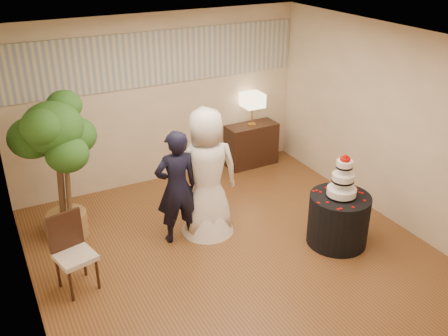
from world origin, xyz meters
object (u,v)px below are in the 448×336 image
wedding_cake (343,176)px  side_chair (75,255)px  bride (207,173)px  table_lamp (252,109)px  console (251,145)px  cake_table (338,219)px  groom (177,187)px  ficus_tree (59,169)px

wedding_cake → side_chair: 3.50m
bride → table_lamp: bearing=-128.0°
bride → wedding_cake: bearing=150.7°
console → table_lamp: size_ratio=1.61×
bride → table_lamp: (1.69, 1.65, 0.14)m
bride → cake_table: size_ratio=2.25×
bride → console: bearing=-128.0°
groom → wedding_cake: bearing=153.7°
groom → side_chair: groom is taller
groom → cake_table: 2.24m
cake_table → side_chair: size_ratio=0.85×
bride → table_lamp: bride is taller
side_chair → groom: bearing=2.2°
wedding_cake → console: (0.23, 2.75, -0.64)m
groom → ficus_tree: 1.59m
wedding_cake → table_lamp: bearing=85.1°
wedding_cake → side_chair: size_ratio=0.63×
console → wedding_cake: bearing=-96.4°
bride → ficus_tree: 1.98m
cake_table → console: size_ratio=0.88×
groom → bride: bride is taller
console → groom: bearing=-143.7°
wedding_cake → cake_table: bearing=0.0°
side_chair → ficus_tree: bearing=70.1°
groom → table_lamp: (2.14, 1.66, 0.25)m
groom → console: bearing=-138.8°
cake_table → bride: bearing=143.1°
bride → cake_table: (1.45, -1.09, -0.56)m
groom → side_chair: (-1.48, -0.43, -0.33)m
table_lamp → groom: bearing=-142.2°
wedding_cake → ficus_tree: 3.77m
bride → table_lamp: 2.37m
side_chair → table_lamp: bearing=16.1°
cake_table → ficus_tree: 3.83m
table_lamp → side_chair: bearing=-150.1°
bride → side_chair: bride is taller
wedding_cake → console: 2.83m
cake_table → ficus_tree: size_ratio=0.39×
groom → ficus_tree: (-1.35, 0.80, 0.23)m
cake_table → groom: bearing=150.4°
side_chair → cake_table: bearing=-24.8°
ficus_tree → wedding_cake: bearing=-30.1°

